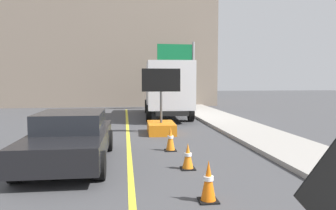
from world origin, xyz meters
TOP-DOWN VIEW (x-y plane):
  - lane_center_stripe at (0.00, 6.00)m, footprint 0.14×36.00m
  - arrow_board_trailer at (1.38, 13.33)m, footprint 1.60×1.83m
  - box_truck at (2.36, 18.87)m, footprint 2.80×7.11m
  - pickup_car at (-1.57, 8.88)m, footprint 2.10×4.53m
  - highway_guide_sign at (4.16, 23.47)m, footprint 2.79×0.25m
  - far_building_block at (-1.44, 30.77)m, footprint 18.17×8.82m
  - traffic_cone_mid_lane at (1.40, 5.75)m, footprint 0.36×0.36m
  - traffic_cone_far_lane at (1.45, 7.91)m, footprint 0.36×0.36m
  - traffic_cone_curbside at (1.30, 10.03)m, footprint 0.36×0.36m

SIDE VIEW (x-z plane):
  - lane_center_stripe at x=0.00m, z-range 0.00..0.01m
  - traffic_cone_far_lane at x=1.45m, z-range -0.01..0.65m
  - traffic_cone_curbside at x=1.30m, z-range -0.01..0.77m
  - traffic_cone_mid_lane at x=1.40m, z-range -0.01..0.77m
  - arrow_board_trailer at x=1.38m, z-range -0.87..1.83m
  - pickup_car at x=-1.57m, z-range 0.01..1.39m
  - box_truck at x=2.36m, z-range 0.15..3.35m
  - highway_guide_sign at x=4.16m, z-range 0.92..5.92m
  - far_building_block at x=-1.44m, z-range 0.00..9.89m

